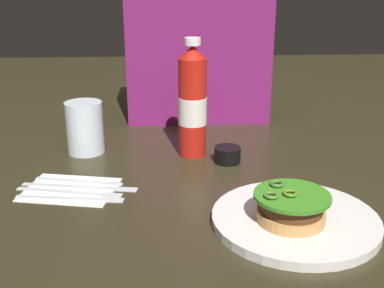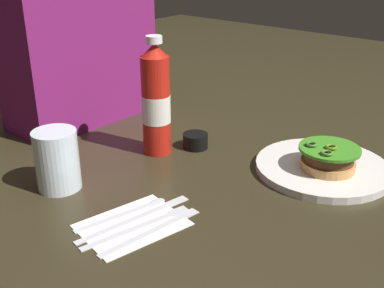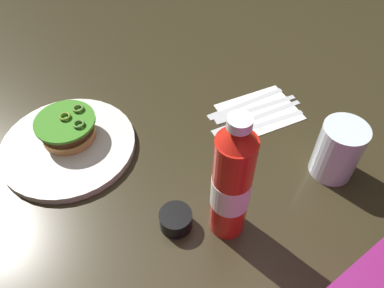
{
  "view_description": "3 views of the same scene",
  "coord_description": "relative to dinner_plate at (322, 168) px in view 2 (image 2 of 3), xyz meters",
  "views": [
    {
      "loc": [
        -0.06,
        -0.77,
        0.39
      ],
      "look_at": [
        -0.01,
        0.08,
        0.08
      ],
      "focal_mm": 45.56,
      "sensor_mm": 36.0,
      "label": 1
    },
    {
      "loc": [
        -0.69,
        -0.45,
        0.44
      ],
      "look_at": [
        -0.05,
        0.1,
        0.07
      ],
      "focal_mm": 44.73,
      "sensor_mm": 36.0,
      "label": 2
    },
    {
      "loc": [
        0.24,
        0.46,
        0.58
      ],
      "look_at": [
        -0.03,
        0.1,
        0.08
      ],
      "focal_mm": 35.42,
      "sensor_mm": 36.0,
      "label": 3
    }
  ],
  "objects": [
    {
      "name": "fork_utensil",
      "position": [
        -0.37,
        0.13,
        -0.0
      ],
      "size": [
        0.2,
        0.06,
        0.0
      ],
      "color": "silver",
      "rests_on": "napkin"
    },
    {
      "name": "ketchup_bottle",
      "position": [
        -0.15,
        0.32,
        0.11
      ],
      "size": [
        0.06,
        0.06,
        0.25
      ],
      "color": "red",
      "rests_on": "ground_plane"
    },
    {
      "name": "diner_person",
      "position": [
        -0.12,
        0.61,
        0.2
      ],
      "size": [
        0.37,
        0.16,
        0.49
      ],
      "color": "#761A5E",
      "rests_on": "ground_plane"
    },
    {
      "name": "steak_knife",
      "position": [
        -0.37,
        0.11,
        -0.0
      ],
      "size": [
        0.2,
        0.04,
        0.0
      ],
      "color": "silver",
      "rests_on": "napkin"
    },
    {
      "name": "condiment_cup",
      "position": [
        -0.08,
        0.27,
        0.01
      ],
      "size": [
        0.06,
        0.06,
        0.03
      ],
      "primitive_type": "cylinder",
      "color": "black",
      "rests_on": "ground_plane"
    },
    {
      "name": "water_glass",
      "position": [
        -0.38,
        0.35,
        0.05
      ],
      "size": [
        0.08,
        0.08,
        0.11
      ],
      "primitive_type": "cylinder",
      "color": "silver",
      "rests_on": "ground_plane"
    },
    {
      "name": "burger_sandwich",
      "position": [
        -0.01,
        -0.02,
        0.03
      ],
      "size": [
        0.12,
        0.12,
        0.05
      ],
      "color": "tan",
      "rests_on": "dinner_plate"
    },
    {
      "name": "dinner_plate",
      "position": [
        0.0,
        0.0,
        0.0
      ],
      "size": [
        0.27,
        0.27,
        0.02
      ],
      "primitive_type": "cylinder",
      "color": "silver",
      "rests_on": "ground_plane"
    },
    {
      "name": "spoon_utensil",
      "position": [
        -0.35,
        0.18,
        -0.0
      ],
      "size": [
        0.17,
        0.05,
        0.0
      ],
      "color": "silver",
      "rests_on": "napkin"
    },
    {
      "name": "ground_plane",
      "position": [
        -0.14,
        0.09,
        -0.01
      ],
      "size": [
        3.0,
        3.0,
        0.0
      ],
      "primitive_type": "plane",
      "color": "#2D2717"
    },
    {
      "name": "butter_knife",
      "position": [
        -0.36,
        0.16,
        -0.0
      ],
      "size": [
        0.22,
        0.05,
        0.0
      ],
      "color": "silver",
      "rests_on": "napkin"
    },
    {
      "name": "napkin",
      "position": [
        -0.38,
        0.15,
        -0.01
      ],
      "size": [
        0.19,
        0.15,
        0.0
      ],
      "primitive_type": "cube",
      "rotation": [
        0.0,
        0.0,
        -0.2
      ],
      "color": "white",
      "rests_on": "ground_plane"
    }
  ]
}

